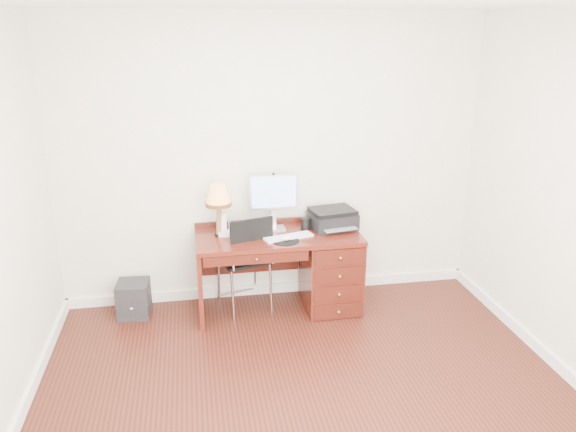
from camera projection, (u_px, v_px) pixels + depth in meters
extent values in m
plane|color=black|center=(309.00, 399.00, 4.06)|extent=(4.00, 4.00, 0.00)
plane|color=white|center=(272.00, 162.00, 5.26)|extent=(4.00, 0.00, 4.00)
plane|color=white|center=(315.00, 0.00, 3.19)|extent=(4.00, 4.00, 0.00)
cube|color=white|center=(273.00, 288.00, 5.66)|extent=(4.00, 0.03, 0.10)
cube|color=white|center=(17.00, 425.00, 3.72)|extent=(0.03, 3.50, 0.10)
cube|color=white|center=(558.00, 366.00, 4.37)|extent=(0.03, 3.50, 0.10)
cube|color=#551A11|center=(278.00, 237.00, 5.13)|extent=(1.50, 0.65, 0.04)
cube|color=#551A11|center=(330.00, 271.00, 5.33)|extent=(0.50, 0.61, 0.71)
cube|color=#551A11|center=(200.00, 280.00, 5.13)|extent=(0.04, 0.61, 0.71)
cube|color=#43140D|center=(249.00, 254.00, 5.45)|extent=(0.96, 0.03, 0.39)
cube|color=#43140D|center=(256.00, 259.00, 4.83)|extent=(0.91, 0.03, 0.09)
sphere|color=#BF8C3F|center=(340.00, 286.00, 5.02)|extent=(0.03, 0.03, 0.03)
cube|color=silver|center=(274.00, 228.00, 5.27)|extent=(0.20, 0.15, 0.01)
cube|color=silver|center=(274.00, 218.00, 5.28)|extent=(0.05, 0.03, 0.16)
cube|color=silver|center=(274.00, 192.00, 5.18)|extent=(0.45, 0.05, 0.32)
cube|color=#4C8CF2|center=(274.00, 192.00, 5.16)|extent=(0.41, 0.01, 0.29)
cube|color=white|center=(288.00, 237.00, 5.04)|extent=(0.47, 0.24, 0.02)
cylinder|color=black|center=(286.00, 241.00, 4.97)|extent=(0.24, 0.24, 0.01)
ellipsoid|color=white|center=(286.00, 238.00, 4.97)|extent=(0.11, 0.07, 0.04)
cube|color=black|center=(332.00, 220.00, 5.28)|extent=(0.46, 0.39, 0.15)
cube|color=black|center=(333.00, 211.00, 5.25)|extent=(0.44, 0.37, 0.04)
cylinder|color=black|center=(220.00, 234.00, 5.11)|extent=(0.10, 0.10, 0.02)
cone|color=olive|center=(219.00, 219.00, 5.06)|extent=(0.06, 0.06, 0.28)
cone|color=#FFAA50|center=(218.00, 194.00, 4.99)|extent=(0.23, 0.23, 0.18)
cylinder|color=#593814|center=(219.00, 204.00, 5.01)|extent=(0.23, 0.23, 0.04)
cube|color=white|center=(224.00, 233.00, 5.10)|extent=(0.11, 0.11, 0.04)
cube|color=white|center=(224.00, 223.00, 5.07)|extent=(0.06, 0.07, 0.16)
cylinder|color=black|center=(306.00, 224.00, 5.24)|extent=(0.09, 0.09, 0.11)
cube|color=black|center=(244.00, 258.00, 5.25)|extent=(0.55, 0.55, 0.03)
cube|color=black|center=(245.00, 234.00, 4.95)|extent=(0.39, 0.14, 0.27)
cylinder|color=silver|center=(223.00, 275.00, 5.47)|extent=(0.02, 0.02, 0.50)
cylinder|color=silver|center=(262.00, 272.00, 5.54)|extent=(0.02, 0.02, 0.50)
cylinder|color=silver|center=(226.00, 293.00, 5.12)|extent=(0.02, 0.02, 0.50)
cylinder|color=silver|center=(267.00, 289.00, 5.18)|extent=(0.02, 0.02, 0.50)
cylinder|color=silver|center=(224.00, 245.00, 4.95)|extent=(0.02, 0.02, 0.45)
cylinder|color=silver|center=(267.00, 242.00, 5.01)|extent=(0.02, 0.02, 0.45)
cube|color=black|center=(134.00, 299.00, 5.19)|extent=(0.30, 0.30, 0.33)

